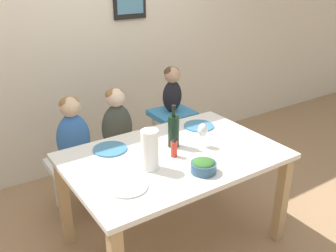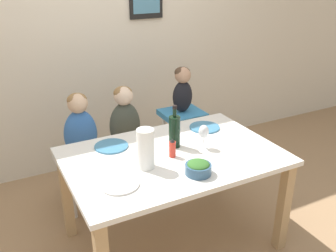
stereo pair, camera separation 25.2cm
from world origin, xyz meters
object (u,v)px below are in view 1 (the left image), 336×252
Objects in this scene: chair_far_center at (119,157)px; dinner_plate_front_left at (127,187)px; paper_towel_roll at (150,150)px; salad_bowl_large at (204,166)px; person_child_left at (73,130)px; wine_bottle at (174,130)px; chair_right_highchair at (172,126)px; wine_glass_near at (203,131)px; person_baby_right at (172,87)px; dinner_plate_back_right at (199,126)px; chair_far_left at (77,169)px; person_child_center at (117,120)px; dinner_plate_back_left at (110,149)px.

chair_far_center is 1.09m from dinner_plate_front_left.
dinner_plate_front_left is (-0.22, -0.12, -0.13)m from paper_towel_roll.
paper_towel_roll is 0.35m from salad_bowl_large.
wine_bottle is (0.50, -0.65, 0.12)m from person_child_left.
chair_far_center is 0.81m from wine_bottle.
wine_bottle is at bearing -123.55° from chair_right_highchair.
wine_glass_near is 0.37m from salad_bowl_large.
person_child_left reaches higher than wine_glass_near.
wine_bottle is (0.12, -0.65, 0.46)m from chair_far_center.
person_baby_right reaches higher than dinner_plate_back_right.
wine_bottle is (-0.43, -0.65, -0.07)m from person_baby_right.
chair_far_left is at bearing -180.00° from chair_right_highchair.
person_child_center is at bearing 135.03° from dinner_plate_back_right.
dinner_plate_back_left is at bearing -77.68° from person_child_left.
chair_right_highchair is 1.15m from paper_towel_roll.
person_child_center reaches higher than dinner_plate_back_right.
wine_bottle reaches higher than salad_bowl_large.
chair_far_center is at bearing 135.09° from dinner_plate_back_right.
dinner_plate_back_left is at bearing -151.25° from chair_right_highchair.
dinner_plate_back_right is (0.66, 0.35, -0.13)m from paper_towel_roll.
wine_glass_near reaches higher than chair_right_highchair.
person_child_center is at bearing 58.65° from dinner_plate_back_left.
person_child_left reaches higher than dinner_plate_front_left.
wine_glass_near is 1.07× the size of salad_bowl_large.
chair_right_highchair is 1.36m from dinner_plate_front_left.
person_child_left is 0.47m from dinner_plate_back_left.
chair_far_left is at bearing -179.91° from person_baby_right.
dinner_plate_back_right is (0.76, -0.02, 0.00)m from dinner_plate_back_left.
salad_bowl_large is (0.07, -1.05, 0.04)m from person_child_center.
wine_bottle is 0.42m from dinner_plate_back_right.
wine_bottle reaches higher than person_child_center.
person_baby_right is at bearing 81.68° from dinner_plate_back_right.
dinner_plate_back_right is at bearing -44.97° from person_child_center.
dinner_plate_front_left reaches higher than chair_far_center.
person_child_left is at bearing 90.00° from chair_far_left.
paper_towel_roll is 0.47m from wine_glass_near.
wine_bottle reaches higher than chair_right_highchair.
salad_bowl_large is at bearing -114.61° from person_baby_right.
chair_far_center is 1.92× the size of dinner_plate_front_left.
dinner_plate_back_left is (-0.35, 0.59, -0.04)m from salad_bowl_large.
person_child_center is 0.58m from person_baby_right.
person_baby_right reaches higher than chair_far_center.
person_baby_right reaches higher than dinner_plate_back_left.
salad_bowl_large is (-0.05, -0.40, -0.08)m from wine_bottle.
salad_bowl_large is 0.68× the size of dinner_plate_back_right.
person_baby_right is 0.82m from wine_glass_near.
paper_towel_roll is 1.11× the size of dinner_plate_front_left.
chair_right_highchair is 0.38m from person_baby_right.
wine_glass_near is 0.73× the size of dinner_plate_front_left.
person_child_left is at bearing 113.17° from salad_bowl_large.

